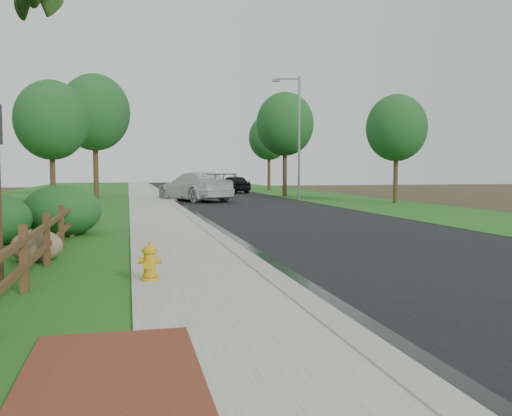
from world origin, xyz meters
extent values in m
plane|color=#372F1E|center=(0.00, 0.00, 0.00)|extent=(120.00, 120.00, 0.00)
cube|color=black|center=(4.60, 35.00, 0.01)|extent=(8.00, 90.00, 0.02)
cube|color=gray|center=(0.40, 35.00, 0.06)|extent=(0.40, 90.00, 0.12)
cube|color=black|center=(0.75, 35.00, 0.02)|extent=(0.50, 90.00, 0.00)
cube|color=gray|center=(-0.90, 35.00, 0.05)|extent=(2.20, 90.00, 0.10)
cube|color=#255418|center=(-2.80, 35.00, 0.03)|extent=(1.60, 90.00, 0.06)
cube|color=#255418|center=(-8.00, 35.00, 0.02)|extent=(9.00, 90.00, 0.04)
cube|color=#255418|center=(11.50, 35.00, 0.02)|extent=(6.00, 90.00, 0.04)
cube|color=maroon|center=(-2.20, -1.00, 0.06)|extent=(1.60, 2.40, 0.11)
cube|color=#442A16|center=(-3.60, 2.80, 0.55)|extent=(0.12, 0.12, 1.10)
cube|color=#442A16|center=(-3.60, 5.20, 0.55)|extent=(0.12, 0.12, 1.10)
cube|color=#442A16|center=(-3.60, 7.60, 0.55)|extent=(0.12, 0.12, 1.10)
cube|color=#442A16|center=(-3.60, 10.00, 0.55)|extent=(0.12, 0.12, 1.10)
cube|color=#442A16|center=(-3.60, 12.40, 0.55)|extent=(0.12, 0.12, 1.10)
cube|color=#442A16|center=(-3.60, 14.80, 0.55)|extent=(0.12, 0.12, 1.10)
cube|color=#442A16|center=(-3.60, 1.60, 0.45)|extent=(0.08, 2.35, 0.10)
cube|color=#442A16|center=(-3.60, 1.60, 0.85)|extent=(0.08, 2.35, 0.10)
cube|color=#442A16|center=(-3.60, 4.00, 0.45)|extent=(0.08, 2.35, 0.10)
cube|color=#442A16|center=(-3.60, 4.00, 0.85)|extent=(0.08, 2.35, 0.10)
cube|color=#442A16|center=(-3.60, 6.40, 0.45)|extent=(0.08, 2.35, 0.10)
cube|color=#442A16|center=(-3.60, 6.40, 0.85)|extent=(0.08, 2.35, 0.10)
cube|color=#442A16|center=(-3.60, 8.80, 0.45)|extent=(0.08, 2.35, 0.10)
cube|color=#442A16|center=(-3.60, 8.80, 0.85)|extent=(0.08, 2.35, 0.10)
cube|color=#442A16|center=(-3.60, 11.20, 0.45)|extent=(0.08, 2.35, 0.10)
cube|color=#442A16|center=(-3.60, 11.20, 0.85)|extent=(0.08, 2.35, 0.10)
cube|color=#442A16|center=(-3.60, 13.60, 0.45)|extent=(0.08, 2.35, 0.10)
cube|color=#442A16|center=(-3.60, 13.60, 0.85)|extent=(0.08, 2.35, 0.10)
cylinder|color=orange|center=(-1.70, 3.08, 0.13)|extent=(0.30, 0.30, 0.05)
cylinder|color=orange|center=(-1.70, 3.08, 0.36)|extent=(0.20, 0.20, 0.45)
cylinder|color=orange|center=(-1.70, 3.08, 0.19)|extent=(0.24, 0.24, 0.04)
cylinder|color=orange|center=(-1.70, 3.08, 0.59)|extent=(0.27, 0.27, 0.04)
ellipsoid|color=orange|center=(-1.70, 3.08, 0.61)|extent=(0.22, 0.22, 0.16)
cylinder|color=orange|center=(-1.70, 3.08, 0.71)|extent=(0.05, 0.05, 0.06)
cylinder|color=orange|center=(-1.73, 2.96, 0.39)|extent=(0.15, 0.13, 0.13)
cylinder|color=orange|center=(-1.85, 3.12, 0.42)|extent=(0.13, 0.13, 0.10)
cylinder|color=orange|center=(-1.55, 3.05, 0.42)|extent=(0.13, 0.13, 0.10)
imported|color=silver|center=(2.00, 27.57, 0.92)|extent=(4.78, 6.69, 1.80)
imported|color=black|center=(6.69, 39.25, 0.76)|extent=(2.49, 4.57, 1.48)
imported|color=black|center=(3.83, 39.32, 0.87)|extent=(2.89, 5.40, 1.69)
cylinder|color=gray|center=(8.70, 27.38, 3.96)|extent=(0.16, 0.16, 7.92)
cube|color=gray|center=(8.03, 27.60, 7.74)|extent=(1.54, 0.59, 0.11)
cube|color=gray|center=(7.28, 27.84, 7.66)|extent=(0.52, 0.33, 0.16)
ellipsoid|color=olive|center=(-3.90, 5.91, 0.35)|extent=(1.10, 0.86, 0.70)
ellipsoid|color=#1C4F1F|center=(-3.90, 10.44, 0.76)|extent=(2.76, 2.76, 1.51)
cylinder|color=#332514|center=(-5.73, 22.97, 1.94)|extent=(0.27, 0.27, 3.88)
ellipsoid|color=#1C4F1F|center=(-5.73, 22.97, 4.44)|extent=(3.63, 3.63, 3.99)
cylinder|color=#332514|center=(13.00, 22.58, 1.90)|extent=(0.26, 0.26, 3.81)
ellipsoid|color=#1C4F1F|center=(13.00, 22.58, 4.35)|extent=(3.48, 3.48, 3.83)
cylinder|color=#332514|center=(-4.16, 32.49, 2.55)|extent=(0.35, 0.35, 5.10)
ellipsoid|color=#1C4F1F|center=(-4.16, 32.49, 5.83)|extent=(4.71, 4.71, 5.18)
cylinder|color=#332514|center=(9.00, 31.65, 2.29)|extent=(0.31, 0.31, 4.59)
ellipsoid|color=#1C4F1F|center=(9.00, 31.65, 5.24)|extent=(4.15, 4.15, 4.57)
cylinder|color=#332514|center=(11.11, 44.21, 2.20)|extent=(0.30, 0.30, 4.40)
ellipsoid|color=#1C4F1F|center=(11.11, 44.21, 5.02)|extent=(3.88, 3.88, 4.27)
camera|label=1|loc=(-2.03, -5.99, 1.93)|focal=38.00mm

